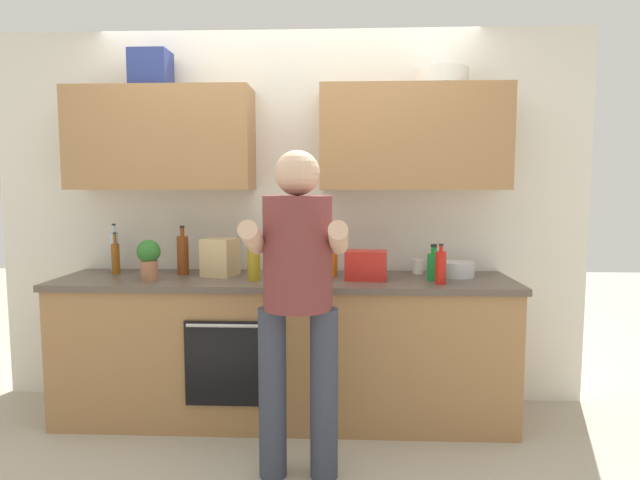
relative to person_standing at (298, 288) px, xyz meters
The scene contains 18 objects.
ground_plane 1.21m from the person_standing, 101.70° to the left, with size 12.00×12.00×0.00m, color #B2A893.
back_wall_unit 1.12m from the person_standing, 98.45° to the left, with size 4.00×0.38×2.50m.
counter 0.89m from the person_standing, 101.79° to the left, with size 2.84×0.67×0.90m.
person_standing is the anchor object (origin of this frame).
bottle_syrup 1.51m from the person_standing, 146.86° to the left, with size 0.05×0.05×0.27m.
bottle_hotsauce 0.96m from the person_standing, 34.08° to the left, with size 0.06×0.06×0.24m.
bottle_oil 0.69m from the person_standing, 117.54° to the left, with size 0.08×0.08×0.34m.
bottle_juice 0.81m from the person_standing, 78.73° to the left, with size 0.06×0.06×0.20m.
bottle_soda 1.02m from the person_standing, 40.89° to the left, with size 0.08×0.08×0.22m.
bottle_vinegar 1.15m from the person_standing, 135.07° to the left, with size 0.07×0.07×0.32m.
bottle_wine 0.62m from the person_standing, 89.35° to the left, with size 0.05×0.05×0.29m.
bottle_water 1.60m from the person_standing, 145.05° to the left, with size 0.05×0.05×0.32m.
cup_coffee 1.16m from the person_standing, 52.08° to the left, with size 0.07×0.07×0.09m, color white.
cup_tea 0.84m from the person_standing, 91.88° to the left, with size 0.08×0.08×0.10m, color #33598C.
mixing_bowl 1.24m from the person_standing, 40.58° to the left, with size 0.22×0.22×0.09m, color silver.
potted_herb 1.12m from the person_standing, 148.68° to the left, with size 0.14×0.14×0.25m.
grocery_bag_crisps 0.76m from the person_standing, 61.46° to the left, with size 0.25×0.16×0.18m, color red.
grocery_bag_bread 0.96m from the person_standing, 125.89° to the left, with size 0.19×0.19×0.24m, color tan.
Camera 1 is at (0.37, -3.31, 1.47)m, focal length 30.22 mm.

